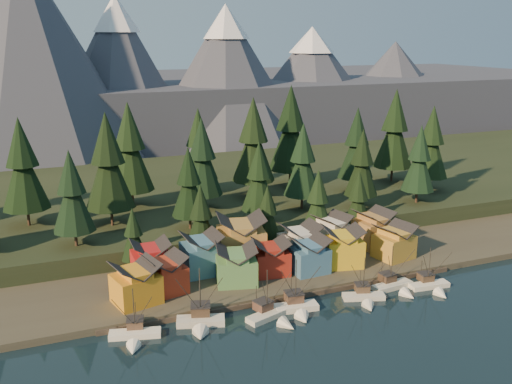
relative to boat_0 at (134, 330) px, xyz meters
name	(u,v)px	position (x,y,z in m)	size (l,w,h in m)	color
ground	(326,333)	(33.55, -10.85, -1.89)	(500.00, 500.00, 0.00)	black
shore_strip	(249,255)	(33.55, 29.15, -1.14)	(400.00, 50.00, 1.50)	#3A362A
hillside	(193,195)	(33.55, 79.15, 1.11)	(420.00, 100.00, 6.00)	black
dock	(289,294)	(33.55, 5.65, -1.39)	(80.00, 4.00, 1.00)	#493E34
mountain_ridge	(117,91)	(29.36, 202.74, 24.16)	(560.00, 190.00, 90.00)	#484B5D
boat_0	(134,330)	(0.00, 0.00, 0.00)	(10.02, 10.51, 10.38)	white
boat_1	(200,315)	(12.51, 0.06, 0.66)	(9.98, 10.66, 12.56)	beige
boat_2	(273,310)	(26.38, -2.44, 0.12)	(10.45, 10.84, 10.97)	beige
boat_3	(298,301)	(32.22, -1.47, 0.52)	(9.33, 9.97, 11.90)	silver
boat_4	(365,292)	(47.40, -2.20, 0.00)	(9.36, 9.76, 10.13)	beige
boat_5	(396,281)	(56.50, -0.13, 0.10)	(9.91, 10.60, 10.73)	beige
boat_6	(432,281)	(64.02, -2.84, 0.00)	(9.27, 9.96, 10.16)	white
house_front_0	(136,282)	(2.69, 11.81, 4.11)	(10.23, 9.88, 8.57)	orange
house_front_1	(165,273)	(9.13, 14.34, 3.94)	(9.34, 9.09, 8.25)	#A12E18
house_front_2	(236,263)	(24.64, 13.52, 3.98)	(10.28, 10.33, 8.31)	#4F8447
house_front_3	(271,256)	(33.44, 15.10, 3.76)	(8.69, 8.38, 7.91)	maroon
house_front_4	(308,253)	(41.82, 13.31, 3.91)	(8.40, 9.01, 8.18)	#3A688A
house_front_5	(343,246)	(50.92, 13.42, 4.40)	(10.13, 9.53, 9.12)	gold
house_front_6	(394,240)	(64.77, 12.79, 3.97)	(9.74, 9.39, 8.30)	#B6882E
house_back_0	(151,259)	(7.90, 22.18, 4.19)	(8.09, 7.78, 8.73)	#A3191A
house_back_1	(202,252)	(19.21, 21.28, 4.51)	(8.64, 8.74, 9.34)	#3A6B8B
house_back_2	(241,238)	(29.71, 24.11, 5.62)	(12.49, 11.79, 11.44)	olive
house_back_3	(300,241)	(43.00, 19.68, 4.34)	(8.87, 7.90, 9.01)	beige
house_back_4	(331,231)	(53.86, 23.94, 4.19)	(9.63, 9.39, 8.73)	beige
house_back_5	(373,227)	(64.63, 21.73, 4.48)	(9.21, 9.30, 9.29)	#9F7338
tree_hill_1	(23,167)	(-16.45, 57.15, 19.49)	(12.08, 12.08, 28.14)	#332319
tree_hill_2	(72,194)	(-6.45, 37.15, 16.61)	(9.82, 9.82, 22.88)	#332319
tree_hill_3	(108,165)	(3.55, 49.15, 20.18)	(12.62, 12.62, 29.40)	#332319
tree_hill_4	(130,150)	(11.55, 64.15, 20.53)	(12.89, 12.89, 30.03)	#332319
tree_hill_5	(189,185)	(21.55, 39.15, 15.63)	(9.05, 9.05, 21.08)	#332319
tree_hill_6	(202,160)	(29.55, 54.15, 18.34)	(11.18, 11.18, 26.04)	#332319
tree_hill_7	(259,179)	(39.55, 37.15, 15.87)	(9.24, 9.24, 21.53)	#332319
tree_hill_8	(253,143)	(47.55, 61.15, 20.61)	(12.96, 12.96, 30.18)	#332319
tree_hill_9	(303,162)	(55.55, 44.15, 17.50)	(10.52, 10.52, 24.51)	#332319
tree_hill_10	(291,131)	(63.55, 69.15, 21.89)	(13.96, 13.96, 32.52)	#332319
tree_hill_11	(362,165)	(71.55, 39.15, 16.44)	(9.69, 9.69, 22.57)	#332319
tree_hill_12	(357,146)	(79.55, 55.15, 18.50)	(11.30, 11.30, 26.33)	#332319
tree_hill_13	(419,161)	(89.55, 37.15, 16.63)	(9.83, 9.83, 22.91)	#332319
tree_hill_14	(394,132)	(97.55, 61.15, 20.95)	(13.22, 13.22, 30.81)	#332319
tree_hill_15	(199,147)	(33.55, 71.15, 18.55)	(11.35, 11.35, 26.43)	#332319
tree_hill_17	(431,145)	(101.55, 47.15, 18.77)	(11.52, 11.52, 26.83)	#332319
tree_shore_0	(134,236)	(5.55, 29.15, 7.63)	(6.31, 6.31, 14.69)	#332319
tree_shore_1	(201,219)	(21.55, 29.15, 9.77)	(7.99, 7.99, 18.61)	#332319
tree_shore_2	(267,215)	(38.55, 29.15, 8.72)	(7.16, 7.16, 16.69)	#332319
tree_shore_3	(318,203)	(52.55, 29.15, 10.25)	(8.37, 8.37, 19.49)	#332319
tree_shore_4	(358,201)	(64.55, 29.15, 9.50)	(7.77, 7.77, 18.11)	#332319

